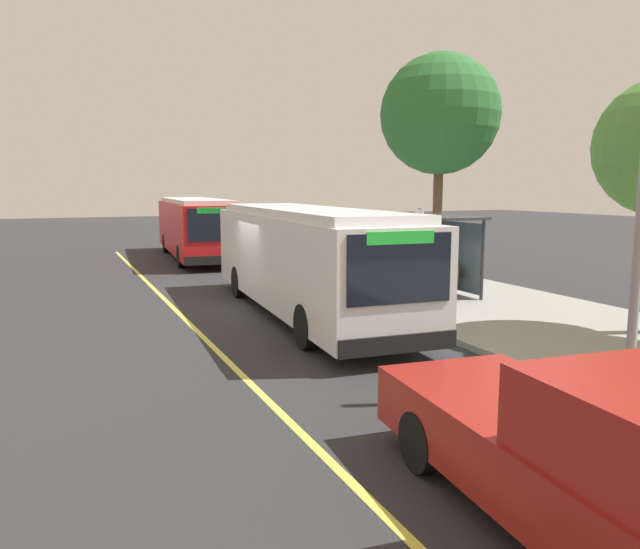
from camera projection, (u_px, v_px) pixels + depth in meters
name	position (u px, v px, depth m)	size (l,w,h in m)	color
ground_plane	(256.00, 308.00, 17.79)	(120.00, 120.00, 0.00)	#2B2B2D
sidewalk_curb	(428.00, 292.00, 20.17)	(44.00, 6.40, 0.15)	gray
lane_stripe_center	(180.00, 314.00, 16.91)	(36.00, 0.14, 0.01)	#E0D64C
transit_bus_main	(306.00, 257.00, 16.64)	(11.29, 3.27, 2.95)	white
transit_bus_second	(196.00, 226.00, 30.05)	(11.30, 3.37, 2.95)	red
pickup_truck	(593.00, 458.00, 5.99)	(5.56, 2.47, 1.85)	maroon
bus_shelter	(441.00, 238.00, 19.21)	(2.90, 1.60, 2.48)	#333338
waiting_bench	(439.00, 278.00, 19.44)	(1.60, 0.48, 0.95)	brown
route_sign_post	(419.00, 245.00, 16.41)	(0.44, 0.08, 2.80)	#333338
pedestrian_commuter	(407.00, 268.00, 18.17)	(0.24, 0.40, 1.69)	#282D47
street_tree_downstreet	(440.00, 115.00, 22.66)	(4.46, 4.46, 8.29)	brown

